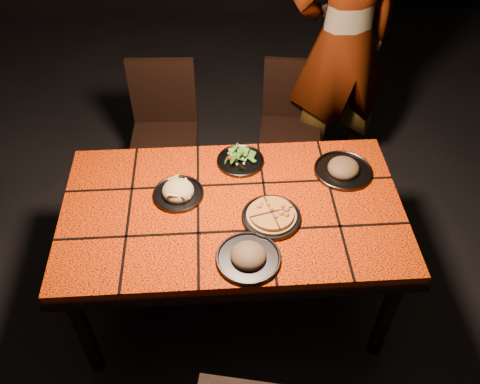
{
  "coord_description": "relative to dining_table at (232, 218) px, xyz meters",
  "views": [
    {
      "loc": [
        -0.06,
        -1.62,
        2.49
      ],
      "look_at": [
        0.04,
        0.03,
        0.82
      ],
      "focal_mm": 38.0,
      "sensor_mm": 36.0,
      "label": 1
    }
  ],
  "objects": [
    {
      "name": "room_shell",
      "position": [
        0.0,
        0.0,
        0.83
      ],
      "size": [
        6.04,
        7.04,
        3.08
      ],
      "color": "black",
      "rests_on": "ground"
    },
    {
      "name": "dining_table",
      "position": [
        0.0,
        0.0,
        0.0
      ],
      "size": [
        1.62,
        0.92,
        0.75
      ],
      "color": "#FF4208",
      "rests_on": "ground"
    },
    {
      "name": "chair_far_left",
      "position": [
        -0.38,
        0.97,
        -0.15
      ],
      "size": [
        0.43,
        0.43,
        0.91
      ],
      "rotation": [
        0.0,
        0.0,
        -0.04
      ],
      "color": "black",
      "rests_on": "ground"
    },
    {
      "name": "chair_far_right",
      "position": [
        0.43,
        1.01,
        -0.18
      ],
      "size": [
        0.44,
        0.44,
        0.85
      ],
      "rotation": [
        0.0,
        0.0,
        -0.17
      ],
      "color": "black",
      "rests_on": "ground"
    },
    {
      "name": "diner",
      "position": [
        0.73,
        1.11,
        0.29
      ],
      "size": [
        0.79,
        0.61,
        1.91
      ],
      "primitive_type": "imported",
      "rotation": [
        0.0,
        0.0,
        3.39
      ],
      "color": "brown",
      "rests_on": "ground"
    },
    {
      "name": "plate_pizza",
      "position": [
        0.17,
        -0.08,
        0.1
      ],
      "size": [
        0.28,
        0.28,
        0.04
      ],
      "color": "#333338",
      "rests_on": "dining_table"
    },
    {
      "name": "plate_pasta",
      "position": [
        -0.25,
        0.09,
        0.1
      ],
      "size": [
        0.24,
        0.24,
        0.08
      ],
      "color": "#333338",
      "rests_on": "dining_table"
    },
    {
      "name": "plate_salad",
      "position": [
        0.06,
        0.31,
        0.1
      ],
      "size": [
        0.24,
        0.24,
        0.07
      ],
      "color": "#333338",
      "rests_on": "dining_table"
    },
    {
      "name": "plate_mushroom_a",
      "position": [
        0.05,
        -0.31,
        0.1
      ],
      "size": [
        0.28,
        0.28,
        0.09
      ],
      "color": "#333338",
      "rests_on": "dining_table"
    },
    {
      "name": "plate_mushroom_b",
      "position": [
        0.57,
        0.21,
        0.1
      ],
      "size": [
        0.29,
        0.29,
        0.1
      ],
      "color": "#333338",
      "rests_on": "dining_table"
    }
  ]
}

